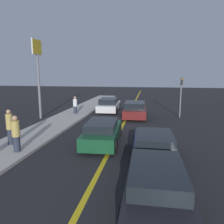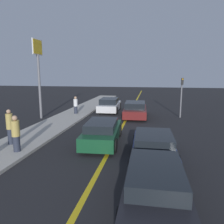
% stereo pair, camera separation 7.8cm
% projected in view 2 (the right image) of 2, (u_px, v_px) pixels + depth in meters
% --- Properties ---
extents(road_center_line, '(0.20, 60.00, 0.01)m').
position_uv_depth(road_center_line, '(126.00, 119.00, 18.32)').
color(road_center_line, gold).
rests_on(road_center_line, ground_plane).
extents(sidewalk_left, '(2.72, 35.18, 0.15)m').
position_uv_depth(sidewalk_left, '(69.00, 117.00, 18.76)').
color(sidewalk_left, '#ADA89E').
rests_on(sidewalk_left, ground_plane).
extents(car_near_right_lane, '(1.89, 4.75, 1.24)m').
position_uv_depth(car_near_right_lane, '(155.00, 183.00, 6.41)').
color(car_near_right_lane, black).
rests_on(car_near_right_lane, ground_plane).
extents(car_ahead_center, '(2.01, 4.10, 1.24)m').
position_uv_depth(car_ahead_center, '(153.00, 147.00, 9.58)').
color(car_ahead_center, navy).
rests_on(car_ahead_center, ground_plane).
extents(car_far_distant, '(2.04, 4.49, 1.26)m').
position_uv_depth(car_far_distant, '(102.00, 132.00, 11.95)').
color(car_far_distant, '#144728').
rests_on(car_far_distant, ground_plane).
extents(car_parked_left_lot, '(2.14, 4.56, 1.35)m').
position_uv_depth(car_parked_left_lot, '(135.00, 110.00, 18.98)').
color(car_parked_left_lot, maroon).
rests_on(car_parked_left_lot, ground_plane).
extents(car_oncoming_far, '(2.10, 4.49, 1.33)m').
position_uv_depth(car_oncoming_far, '(110.00, 105.00, 21.85)').
color(car_oncoming_far, silver).
rests_on(car_oncoming_far, ground_plane).
extents(pedestrian_mid_group, '(0.38, 0.38, 1.73)m').
position_uv_depth(pedestrian_mid_group, '(16.00, 134.00, 10.21)').
color(pedestrian_mid_group, '#282D3D').
rests_on(pedestrian_mid_group, sidewalk_left).
extents(pedestrian_far_standing, '(0.34, 0.34, 1.83)m').
position_uv_depth(pedestrian_far_standing, '(10.00, 127.00, 11.26)').
color(pedestrian_far_standing, '#282D3D').
rests_on(pedestrian_far_standing, sidewalk_left).
extents(pedestrian_by_sign, '(0.36, 0.36, 1.57)m').
position_uv_depth(pedestrian_by_sign, '(76.00, 105.00, 19.86)').
color(pedestrian_by_sign, '#282D3D').
rests_on(pedestrian_by_sign, sidewalk_left).
extents(traffic_light, '(0.18, 0.40, 3.40)m').
position_uv_depth(traffic_light, '(181.00, 93.00, 18.49)').
color(traffic_light, slate).
rests_on(traffic_light, ground_plane).
extents(roadside_sign, '(0.20, 1.47, 6.50)m').
position_uv_depth(roadside_sign, '(38.00, 63.00, 17.83)').
color(roadside_sign, slate).
rests_on(roadside_sign, ground_plane).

